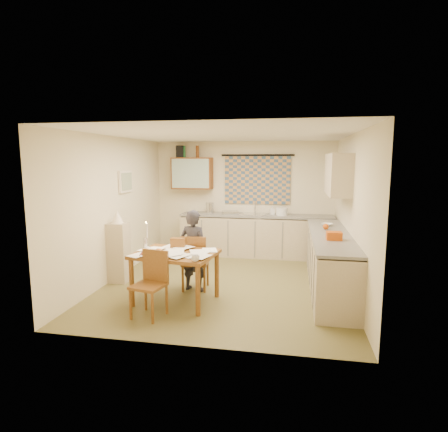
% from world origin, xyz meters
% --- Properties ---
extents(floor, '(4.00, 4.50, 0.02)m').
position_xyz_m(floor, '(0.00, 0.00, -0.01)').
color(floor, brown).
rests_on(floor, ground).
extents(ceiling, '(4.00, 4.50, 0.02)m').
position_xyz_m(ceiling, '(0.00, 0.00, 2.51)').
color(ceiling, white).
rests_on(ceiling, floor).
extents(wall_back, '(4.00, 0.02, 2.50)m').
position_xyz_m(wall_back, '(0.00, 2.26, 1.25)').
color(wall_back, beige).
rests_on(wall_back, floor).
extents(wall_front, '(4.00, 0.02, 2.50)m').
position_xyz_m(wall_front, '(0.00, -2.26, 1.25)').
color(wall_front, beige).
rests_on(wall_front, floor).
extents(wall_left, '(0.02, 4.50, 2.50)m').
position_xyz_m(wall_left, '(-2.01, 0.00, 1.25)').
color(wall_left, beige).
rests_on(wall_left, floor).
extents(wall_right, '(0.02, 4.50, 2.50)m').
position_xyz_m(wall_right, '(2.01, 0.00, 1.25)').
color(wall_right, beige).
rests_on(wall_right, floor).
extents(window_blind, '(1.45, 0.03, 1.05)m').
position_xyz_m(window_blind, '(0.30, 2.22, 1.65)').
color(window_blind, '#365372').
rests_on(window_blind, wall_back).
extents(curtain_rod, '(1.60, 0.04, 0.04)m').
position_xyz_m(curtain_rod, '(0.30, 2.20, 2.20)').
color(curtain_rod, black).
rests_on(curtain_rod, wall_back).
extents(wall_cabinet, '(0.90, 0.34, 0.70)m').
position_xyz_m(wall_cabinet, '(-1.15, 2.08, 1.80)').
color(wall_cabinet, '#5A2C0D').
rests_on(wall_cabinet, wall_back).
extents(wall_cabinet_glass, '(0.84, 0.02, 0.64)m').
position_xyz_m(wall_cabinet_glass, '(-1.15, 1.91, 1.80)').
color(wall_cabinet_glass, '#99B2A5').
rests_on(wall_cabinet_glass, wall_back).
extents(upper_cabinet_right, '(0.34, 1.30, 0.70)m').
position_xyz_m(upper_cabinet_right, '(1.83, 0.55, 1.85)').
color(upper_cabinet_right, tan).
rests_on(upper_cabinet_right, wall_right).
extents(framed_print, '(0.04, 0.50, 0.40)m').
position_xyz_m(framed_print, '(-1.97, 0.40, 1.70)').
color(framed_print, white).
rests_on(framed_print, wall_left).
extents(print_canvas, '(0.01, 0.42, 0.32)m').
position_xyz_m(print_canvas, '(-1.95, 0.40, 1.70)').
color(print_canvas, beige).
rests_on(print_canvas, wall_left).
extents(counter_back, '(3.30, 0.62, 0.92)m').
position_xyz_m(counter_back, '(0.32, 1.95, 0.45)').
color(counter_back, tan).
rests_on(counter_back, floor).
extents(counter_right, '(0.62, 2.95, 0.92)m').
position_xyz_m(counter_right, '(1.70, 0.03, 0.45)').
color(counter_right, tan).
rests_on(counter_right, floor).
extents(stove, '(0.55, 0.55, 0.86)m').
position_xyz_m(stove, '(1.70, -0.75, 0.43)').
color(stove, white).
rests_on(stove, floor).
extents(sink, '(0.65, 0.58, 0.10)m').
position_xyz_m(sink, '(0.24, 1.95, 0.88)').
color(sink, silver).
rests_on(sink, counter_back).
extents(tap, '(0.04, 0.04, 0.28)m').
position_xyz_m(tap, '(0.27, 2.13, 1.06)').
color(tap, silver).
rests_on(tap, counter_back).
extents(dish_rack, '(0.42, 0.39, 0.06)m').
position_xyz_m(dish_rack, '(-0.26, 1.95, 0.95)').
color(dish_rack, silver).
rests_on(dish_rack, counter_back).
extents(kettle, '(0.22, 0.22, 0.24)m').
position_xyz_m(kettle, '(-0.72, 1.95, 1.04)').
color(kettle, silver).
rests_on(kettle, counter_back).
extents(mixing_bowl, '(0.26, 0.26, 0.16)m').
position_xyz_m(mixing_bowl, '(0.86, 1.95, 1.00)').
color(mixing_bowl, white).
rests_on(mixing_bowl, counter_back).
extents(soap_bottle, '(0.14, 0.14, 0.19)m').
position_xyz_m(soap_bottle, '(0.65, 2.00, 1.01)').
color(soap_bottle, white).
rests_on(soap_bottle, counter_back).
extents(bowl, '(0.33, 0.33, 0.05)m').
position_xyz_m(bowl, '(1.70, 0.75, 0.94)').
color(bowl, white).
rests_on(bowl, counter_right).
extents(orange_bag, '(0.23, 0.17, 0.12)m').
position_xyz_m(orange_bag, '(1.70, -0.46, 0.98)').
color(orange_bag, '#C64E0C').
rests_on(orange_bag, counter_right).
extents(fruit_orange, '(0.10, 0.10, 0.10)m').
position_xyz_m(fruit_orange, '(1.65, 0.38, 0.97)').
color(fruit_orange, '#C64E0C').
rests_on(fruit_orange, counter_right).
extents(speaker, '(0.21, 0.24, 0.26)m').
position_xyz_m(speaker, '(-1.44, 2.08, 2.28)').
color(speaker, black).
rests_on(speaker, wall_cabinet).
extents(bottle_green, '(0.08, 0.08, 0.26)m').
position_xyz_m(bottle_green, '(-1.33, 2.08, 2.28)').
color(bottle_green, '#195926').
rests_on(bottle_green, wall_cabinet).
extents(bottle_brown, '(0.08, 0.08, 0.26)m').
position_xyz_m(bottle_brown, '(-1.03, 2.08, 2.28)').
color(bottle_brown, '#5A2C0D').
rests_on(bottle_brown, wall_cabinet).
extents(dining_table, '(1.26, 1.03, 0.75)m').
position_xyz_m(dining_table, '(-0.59, -0.97, 0.38)').
color(dining_table, brown).
rests_on(dining_table, floor).
extents(chair_far, '(0.44, 0.44, 0.91)m').
position_xyz_m(chair_far, '(-0.45, -0.39, 0.28)').
color(chair_far, brown).
rests_on(chair_far, floor).
extents(chair_near, '(0.48, 0.48, 0.89)m').
position_xyz_m(chair_near, '(-0.78, -1.54, 0.27)').
color(chair_near, brown).
rests_on(chair_near, floor).
extents(person, '(0.63, 0.55, 1.32)m').
position_xyz_m(person, '(-0.46, -0.44, 0.66)').
color(person, black).
rests_on(person, floor).
extents(shelf_stand, '(0.32, 0.30, 1.03)m').
position_xyz_m(shelf_stand, '(-1.84, -0.25, 0.52)').
color(shelf_stand, tan).
rests_on(shelf_stand, floor).
extents(lampshade, '(0.20, 0.20, 0.22)m').
position_xyz_m(lampshade, '(-1.84, -0.25, 1.14)').
color(lampshade, white).
rests_on(lampshade, shelf_stand).
extents(letter_rack, '(0.23, 0.11, 0.16)m').
position_xyz_m(letter_rack, '(-0.63, -0.70, 0.83)').
color(letter_rack, brown).
rests_on(letter_rack, dining_table).
extents(mug, '(0.11, 0.11, 0.09)m').
position_xyz_m(mug, '(-0.17, -1.39, 0.79)').
color(mug, white).
rests_on(mug, dining_table).
extents(magazine, '(0.34, 0.38, 0.03)m').
position_xyz_m(magazine, '(-1.05, -1.14, 0.76)').
color(magazine, maroon).
rests_on(magazine, dining_table).
extents(book, '(0.20, 0.26, 0.02)m').
position_xyz_m(book, '(-1.02, -0.98, 0.76)').
color(book, '#C64E0C').
rests_on(book, dining_table).
extents(orange_box, '(0.14, 0.12, 0.04)m').
position_xyz_m(orange_box, '(-0.92, -1.24, 0.77)').
color(orange_box, '#C64E0C').
rests_on(orange_box, dining_table).
extents(eyeglasses, '(0.13, 0.05, 0.02)m').
position_xyz_m(eyeglasses, '(-0.46, -1.26, 0.76)').
color(eyeglasses, black).
rests_on(eyeglasses, dining_table).
extents(candle_holder, '(0.06, 0.06, 0.18)m').
position_xyz_m(candle_holder, '(-1.10, -0.87, 0.84)').
color(candle_holder, silver).
rests_on(candle_holder, dining_table).
extents(candle, '(0.02, 0.02, 0.22)m').
position_xyz_m(candle, '(-1.07, -0.86, 1.04)').
color(candle, white).
rests_on(candle, dining_table).
extents(candle_flame, '(0.02, 0.02, 0.02)m').
position_xyz_m(candle_flame, '(-1.08, -0.86, 1.16)').
color(candle_flame, '#FFCC66').
rests_on(candle_flame, dining_table).
extents(papers, '(1.22, 0.93, 0.03)m').
position_xyz_m(papers, '(-0.52, -1.02, 0.77)').
color(papers, white).
rests_on(papers, dining_table).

